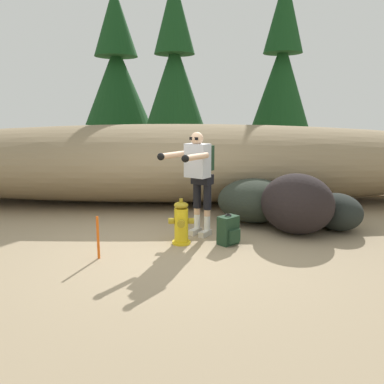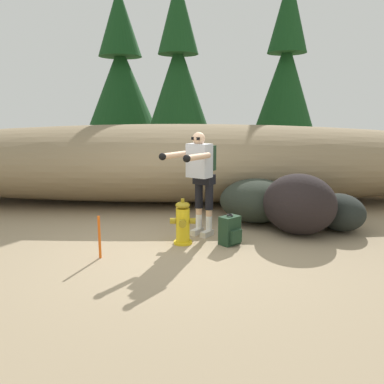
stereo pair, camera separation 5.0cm
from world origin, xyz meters
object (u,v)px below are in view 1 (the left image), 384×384
object	(u,v)px
survey_stake	(98,237)
boulder_small	(337,212)
fire_hydrant	(181,223)
utility_worker	(198,171)
boulder_large	(254,200)
boulder_mid	(297,204)
spare_backpack	(228,230)

from	to	relation	value
survey_stake	boulder_small	bearing A→B (deg)	19.72
fire_hydrant	survey_stake	bearing A→B (deg)	-151.41
utility_worker	survey_stake	size ratio (longest dim) A/B	2.81
utility_worker	boulder_small	bearing A→B (deg)	133.72
fire_hydrant	survey_stake	world-z (taller)	fire_hydrant
boulder_large	boulder_small	xyz separation A→B (m)	(1.35, -0.55, -0.08)
boulder_large	boulder_mid	bearing A→B (deg)	-52.83
fire_hydrant	boulder_mid	size ratio (longest dim) A/B	0.58
boulder_mid	boulder_small	xyz separation A→B (m)	(0.76, 0.22, -0.19)
spare_backpack	boulder_mid	xyz separation A→B (m)	(1.19, 0.56, 0.29)
boulder_large	survey_stake	size ratio (longest dim) A/B	2.27
boulder_mid	spare_backpack	bearing A→B (deg)	-154.82
boulder_small	spare_backpack	bearing A→B (deg)	-158.34
boulder_mid	utility_worker	bearing A→B (deg)	-175.04
utility_worker	boulder_small	distance (m)	2.55
utility_worker	survey_stake	distance (m)	1.89
boulder_mid	survey_stake	bearing A→B (deg)	-159.33
survey_stake	fire_hydrant	bearing A→B (deg)	28.59
boulder_large	boulder_small	world-z (taller)	boulder_large
fire_hydrant	utility_worker	bearing A→B (deg)	55.14
fire_hydrant	boulder_small	bearing A→B (deg)	15.61
boulder_small	survey_stake	world-z (taller)	boulder_small
fire_hydrant	utility_worker	xyz separation A→B (m)	(0.27, 0.39, 0.75)
utility_worker	boulder_mid	world-z (taller)	utility_worker
utility_worker	survey_stake	bearing A→B (deg)	-19.17
boulder_large	survey_stake	xyz separation A→B (m)	(-2.46, -1.91, -0.10)
fire_hydrant	survey_stake	xyz separation A→B (m)	(-1.13, -0.62, -0.02)
spare_backpack	survey_stake	world-z (taller)	survey_stake
utility_worker	survey_stake	world-z (taller)	utility_worker
fire_hydrant	boulder_large	distance (m)	1.86
boulder_large	fire_hydrant	bearing A→B (deg)	-135.63
fire_hydrant	boulder_large	world-z (taller)	boulder_large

